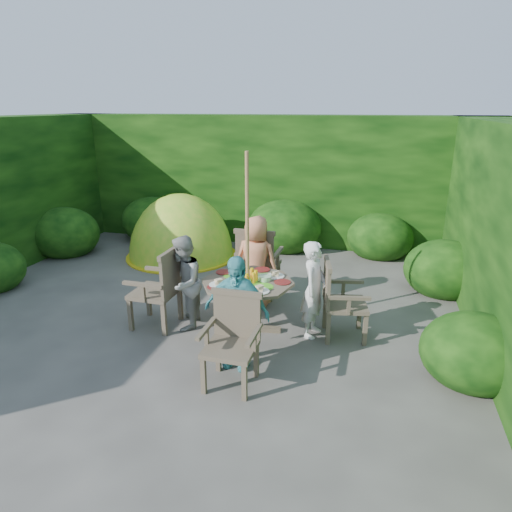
% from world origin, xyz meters
% --- Properties ---
extents(ground, '(60.00, 60.00, 0.00)m').
position_xyz_m(ground, '(0.00, 0.00, 0.00)').
color(ground, '#46433F').
rests_on(ground, ground).
extents(hedge_enclosure, '(9.00, 9.00, 2.50)m').
position_xyz_m(hedge_enclosure, '(0.00, 1.33, 1.25)').
color(hedge_enclosure, black).
rests_on(hedge_enclosure, ground).
extents(patio_table, '(1.27, 1.27, 0.79)m').
position_xyz_m(patio_table, '(0.85, -0.14, 0.56)').
color(patio_table, '#453B2D').
rests_on(patio_table, ground).
extents(parasol_pole, '(0.05, 0.05, 2.20)m').
position_xyz_m(parasol_pole, '(0.84, -0.14, 1.10)').
color(parasol_pole, olive).
rests_on(parasol_pole, ground).
extents(garden_chair_right, '(0.59, 0.64, 0.92)m').
position_xyz_m(garden_chair_right, '(1.93, -0.00, 0.49)').
color(garden_chair_right, '#453B2D').
rests_on(garden_chair_right, ground).
extents(garden_chair_left, '(0.54, 0.60, 0.99)m').
position_xyz_m(garden_chair_left, '(-0.24, -0.29, 0.53)').
color(garden_chair_left, '#453B2D').
rests_on(garden_chair_left, ground).
extents(garden_chair_back, '(0.61, 0.55, 1.00)m').
position_xyz_m(garden_chair_back, '(0.69, 0.94, 0.54)').
color(garden_chair_back, '#453B2D').
rests_on(garden_chair_back, ground).
extents(garden_chair_front, '(0.54, 0.49, 0.90)m').
position_xyz_m(garden_chair_front, '(1.00, -1.23, 0.48)').
color(garden_chair_front, '#453B2D').
rests_on(garden_chair_front, ground).
extents(child_right, '(0.35, 0.47, 1.19)m').
position_xyz_m(child_right, '(1.64, -0.03, 0.59)').
color(child_right, silver).
rests_on(child_right, ground).
extents(child_left, '(0.55, 0.65, 1.19)m').
position_xyz_m(child_left, '(0.05, -0.24, 0.59)').
color(child_left, '#989994').
rests_on(child_left, ground).
extents(child_back, '(0.67, 0.48, 1.28)m').
position_xyz_m(child_back, '(0.74, 0.66, 0.64)').
color(child_back, '#D78258').
rests_on(child_back, ground).
extents(child_front, '(0.76, 0.39, 1.24)m').
position_xyz_m(child_front, '(0.95, -0.93, 0.62)').
color(child_front, '#4CAAB1').
rests_on(child_front, ground).
extents(dome_tent, '(2.04, 2.04, 2.33)m').
position_xyz_m(dome_tent, '(-1.15, 2.39, 0.00)').
color(dome_tent, '#7ECC27').
rests_on(dome_tent, ground).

